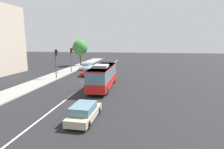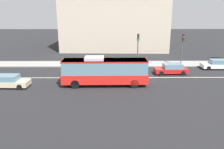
% 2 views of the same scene
% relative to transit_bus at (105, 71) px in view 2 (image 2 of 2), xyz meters
% --- Properties ---
extents(ground_plane, '(160.00, 160.00, 0.00)m').
position_rel_transit_bus_xyz_m(ground_plane, '(3.52, 3.09, -1.81)').
color(ground_plane, black).
extents(sidewalk_kerb, '(80.00, 3.79, 0.14)m').
position_rel_transit_bus_xyz_m(sidewalk_kerb, '(3.52, 10.83, -1.74)').
color(sidewalk_kerb, gray).
rests_on(sidewalk_kerb, ground_plane).
extents(lane_centre_line, '(76.00, 0.16, 0.01)m').
position_rel_transit_bus_xyz_m(lane_centre_line, '(3.52, 3.09, -1.80)').
color(lane_centre_line, silver).
rests_on(lane_centre_line, ground_plane).
extents(transit_bus, '(10.02, 2.59, 3.46)m').
position_rel_transit_bus_xyz_m(transit_bus, '(0.00, 0.00, 0.00)').
color(transit_bus, red).
rests_on(transit_bus, ground_plane).
extents(sedan_beige, '(4.56, 1.97, 1.46)m').
position_rel_transit_bus_xyz_m(sedan_beige, '(-11.11, -0.71, -1.09)').
color(sedan_beige, '#C6B793').
rests_on(sedan_beige, ground_plane).
extents(sedan_white, '(4.55, 1.93, 1.46)m').
position_rel_transit_bus_xyz_m(sedan_white, '(16.96, 7.56, -1.09)').
color(sedan_white, white).
rests_on(sedan_white, ground_plane).
extents(sedan_red, '(4.56, 1.95, 1.46)m').
position_rel_transit_bus_xyz_m(sedan_red, '(9.23, 4.88, -1.09)').
color(sedan_red, '#B21919').
rests_on(sedan_red, ground_plane).
extents(traffic_light_near_corner, '(0.34, 0.62, 5.20)m').
position_rel_transit_bus_xyz_m(traffic_light_near_corner, '(11.95, 9.24, 1.75)').
color(traffic_light_near_corner, '#47474C').
rests_on(traffic_light_near_corner, ground_plane).
extents(traffic_light_mid_block, '(0.33, 0.62, 5.20)m').
position_rel_transit_bus_xyz_m(traffic_light_mid_block, '(5.00, 9.31, 1.75)').
color(traffic_light_mid_block, '#47474C').
rests_on(traffic_light_mid_block, ground_plane).
extents(office_block_background, '(23.39, 18.66, 13.60)m').
position_rel_transit_bus_xyz_m(office_block_background, '(1.75, 29.36, 4.99)').
color(office_block_background, '#B7A893').
rests_on(office_block_background, ground_plane).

